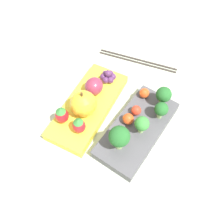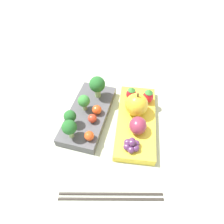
# 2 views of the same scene
# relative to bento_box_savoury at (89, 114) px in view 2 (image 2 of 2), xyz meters

# --- Properties ---
(ground_plane) EXTENTS (4.00, 4.00, 0.00)m
(ground_plane) POSITION_rel_bento_box_savoury_xyz_m (-0.01, -0.06, -0.01)
(ground_plane) COLOR #ADB7A3
(bento_box_savoury) EXTENTS (0.22, 0.12, 0.02)m
(bento_box_savoury) POSITION_rel_bento_box_savoury_xyz_m (0.00, 0.00, 0.00)
(bento_box_savoury) COLOR #4C4C51
(bento_box_savoury) RESTS_ON ground_plane
(bento_box_fruit) EXTENTS (0.23, 0.10, 0.02)m
(bento_box_fruit) POSITION_rel_bento_box_savoury_xyz_m (-0.00, -0.12, -0.00)
(bento_box_fruit) COLOR yellow
(bento_box_fruit) RESTS_ON ground_plane
(broccoli_floret_0) EXTENTS (0.03, 0.03, 0.05)m
(broccoli_floret_0) POSITION_rel_bento_box_savoury_xyz_m (0.01, 0.01, 0.04)
(broccoli_floret_0) COLOR #93B770
(broccoli_floret_0) RESTS_ON bento_box_savoury
(broccoli_floret_1) EXTENTS (0.03, 0.03, 0.04)m
(broccoli_floret_1) POSITION_rel_bento_box_savoury_xyz_m (-0.05, 0.03, 0.04)
(broccoli_floret_1) COLOR #93B770
(broccoli_floret_1) RESTS_ON bento_box_savoury
(broccoli_floret_2) EXTENTS (0.03, 0.03, 0.05)m
(broccoli_floret_2) POSITION_rel_bento_box_savoury_xyz_m (-0.08, 0.02, 0.04)
(broccoli_floret_2) COLOR #93B770
(broccoli_floret_2) RESTS_ON bento_box_savoury
(broccoli_floret_3) EXTENTS (0.04, 0.04, 0.06)m
(broccoli_floret_3) POSITION_rel_bento_box_savoury_xyz_m (0.06, -0.01, 0.05)
(broccoli_floret_3) COLOR #93B770
(broccoli_floret_3) RESTS_ON bento_box_savoury
(cherry_tomato_0) EXTENTS (0.02, 0.02, 0.02)m
(cherry_tomato_0) POSITION_rel_bento_box_savoury_xyz_m (-0.08, -0.02, 0.02)
(cherry_tomato_0) COLOR #DB4C1E
(cherry_tomato_0) RESTS_ON bento_box_savoury
(cherry_tomato_1) EXTENTS (0.02, 0.02, 0.02)m
(cherry_tomato_1) POSITION_rel_bento_box_savoury_xyz_m (-0.03, -0.02, 0.02)
(cherry_tomato_1) COLOR red
(cherry_tomato_1) RESTS_ON bento_box_savoury
(cherry_tomato_2) EXTENTS (0.02, 0.02, 0.02)m
(cherry_tomato_2) POSITION_rel_bento_box_savoury_xyz_m (-0.00, -0.02, 0.02)
(cherry_tomato_2) COLOR #DB4C1E
(cherry_tomato_2) RESTS_ON bento_box_savoury
(apple) EXTENTS (0.06, 0.06, 0.07)m
(apple) POSITION_rel_bento_box_savoury_xyz_m (0.02, -0.12, 0.04)
(apple) COLOR gold
(apple) RESTS_ON bento_box_fruit
(strawberry_0) EXTENTS (0.03, 0.03, 0.04)m
(strawberry_0) POSITION_rel_bento_box_savoury_xyz_m (0.06, -0.15, 0.03)
(strawberry_0) COLOR red
(strawberry_0) RESTS_ON bento_box_fruit
(strawberry_1) EXTENTS (0.03, 0.03, 0.04)m
(strawberry_1) POSITION_rel_bento_box_savoury_xyz_m (0.06, -0.10, 0.03)
(strawberry_1) COLOR red
(strawberry_1) RESTS_ON bento_box_fruit
(plum) EXTENTS (0.04, 0.04, 0.04)m
(plum) POSITION_rel_bento_box_savoury_xyz_m (-0.04, -0.13, 0.03)
(plum) COLOR #892D47
(plum) RESTS_ON bento_box_fruit
(grape_cluster) EXTENTS (0.04, 0.04, 0.03)m
(grape_cluster) POSITION_rel_bento_box_savoury_xyz_m (-0.09, -0.12, 0.02)
(grape_cluster) COLOR #562D5B
(grape_cluster) RESTS_ON bento_box_fruit
(chopsticks_pair) EXTENTS (0.05, 0.21, 0.01)m
(chopsticks_pair) POSITION_rel_bento_box_savoury_xyz_m (-0.19, -0.09, -0.01)
(chopsticks_pair) COLOR #332D28
(chopsticks_pair) RESTS_ON ground_plane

